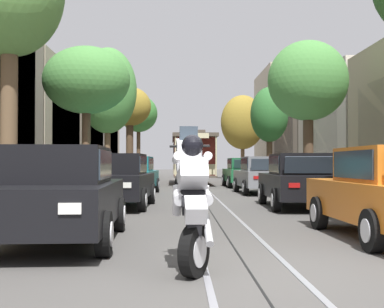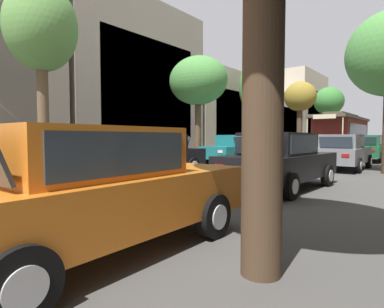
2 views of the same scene
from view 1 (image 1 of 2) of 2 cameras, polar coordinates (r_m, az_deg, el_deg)
ground_plane at (r=26.63m, az=0.38°, el=-3.84°), size 160.00×160.00×0.00m
trolley_track_rails at (r=29.77m, az=0.19°, el=-3.54°), size 1.14×59.46×0.01m
building_facade_left at (r=29.40m, az=-19.24°, el=5.17°), size 5.95×51.16×10.28m
building_facade_right at (r=31.92m, az=18.17°, el=4.39°), size 5.41×51.16×10.42m
parked_car_black_near_left at (r=8.66m, az=-14.69°, el=-4.34°), size 2.12×4.41×1.58m
parked_car_black_second_left at (r=15.16m, az=-8.34°, el=-2.93°), size 2.11×4.41×1.58m
parked_car_teal_mid_left at (r=21.52m, az=-6.63°, el=-2.37°), size 2.14×4.42×1.58m
parked_car_black_second_right at (r=15.17m, az=11.90°, el=-2.92°), size 2.08×4.40×1.58m
parked_car_grey_mid_right at (r=21.93m, az=7.76°, el=-2.34°), size 2.08×4.40×1.58m
parked_car_green_fourth_right at (r=27.92m, az=5.72°, el=-2.07°), size 2.06×4.39×1.58m
street_tree_kerb_left_second at (r=20.84m, az=-11.76°, el=8.00°), size 3.47×2.84×5.96m
street_tree_kerb_left_mid at (r=28.82m, az=-9.45°, el=6.97°), size 3.24×2.68×7.74m
street_tree_kerb_left_fourth at (r=35.75m, az=-7.00°, el=5.05°), size 2.96×2.38×6.63m
street_tree_kerb_left_far at (r=45.71m, az=-6.01°, el=4.46°), size 3.37×3.57×7.37m
street_tree_kerb_right_second at (r=21.87m, az=12.87°, el=7.88°), size 3.34×2.91×6.41m
street_tree_kerb_right_mid at (r=32.70m, az=8.67°, el=4.30°), size 2.39×2.60×6.15m
street_tree_kerb_right_fourth at (r=42.93m, az=5.69°, el=3.54°), size 3.66×2.99×7.03m
cable_car_trolley at (r=32.64m, az=0.05°, el=-0.41°), size 2.69×9.16×3.28m
motorcycle_with_rider at (r=6.25m, az=-0.07°, el=-4.38°), size 0.52×1.87×1.79m
pedestrian_on_left_pavement at (r=23.91m, az=13.22°, el=-2.02°), size 0.55×0.37×1.57m
pedestrian_on_right_pavement at (r=28.28m, az=14.05°, el=-1.81°), size 0.55×0.36×1.61m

